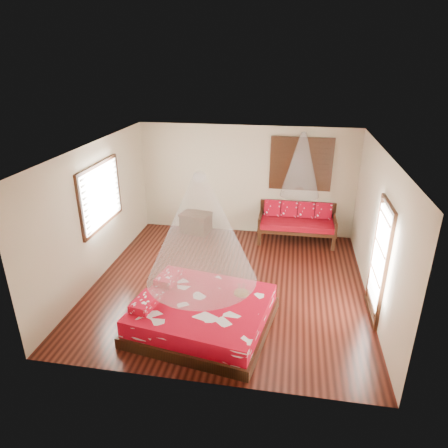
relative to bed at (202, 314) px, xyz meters
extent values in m
cube|color=black|center=(0.24, 1.47, -0.26)|extent=(5.50, 5.50, 0.02)
cube|color=silver|center=(0.24, 1.47, 2.56)|extent=(5.50, 5.50, 0.02)
cube|color=beige|center=(-2.52, 1.47, 1.15)|extent=(0.02, 5.50, 2.80)
cube|color=beige|center=(3.00, 1.47, 1.15)|extent=(0.02, 5.50, 2.80)
cube|color=beige|center=(0.24, 4.23, 1.15)|extent=(5.50, 0.02, 2.80)
cube|color=beige|center=(0.24, -1.29, 1.15)|extent=(5.50, 0.02, 2.80)
cube|color=black|center=(0.02, 0.00, -0.15)|extent=(2.54, 2.36, 0.20)
cube|color=#A7051A|center=(0.02, 0.00, 0.10)|extent=(2.42, 2.25, 0.30)
cube|color=#A7051A|center=(-0.88, -0.28, 0.32)|extent=(0.41, 0.63, 0.15)
cube|color=#A7051A|center=(-0.74, 0.56, 0.32)|extent=(0.41, 0.63, 0.15)
cube|color=black|center=(0.69, 3.41, -0.04)|extent=(0.08, 0.08, 0.42)
cube|color=black|center=(2.48, 3.41, -0.04)|extent=(0.08, 0.08, 0.42)
cube|color=black|center=(0.69, 4.13, -0.04)|extent=(0.08, 0.08, 0.42)
cube|color=black|center=(2.48, 4.13, -0.04)|extent=(0.08, 0.08, 0.42)
cube|color=black|center=(1.59, 3.77, 0.13)|extent=(1.91, 0.85, 0.08)
cube|color=#960511|center=(1.59, 3.77, 0.24)|extent=(1.85, 0.79, 0.14)
cube|color=black|center=(1.59, 4.15, 0.42)|extent=(1.91, 0.06, 0.55)
cube|color=black|center=(0.67, 3.77, 0.29)|extent=(0.06, 0.85, 0.30)
cube|color=black|center=(2.50, 3.77, 0.29)|extent=(0.06, 0.85, 0.30)
cube|color=#A7051A|center=(0.95, 4.03, 0.51)|extent=(0.40, 0.20, 0.42)
cube|color=#A7051A|center=(1.37, 4.03, 0.51)|extent=(0.40, 0.20, 0.42)
cube|color=#A7051A|center=(1.80, 4.03, 0.51)|extent=(0.40, 0.20, 0.42)
cube|color=#A7051A|center=(2.22, 4.03, 0.51)|extent=(0.40, 0.20, 0.42)
cube|color=black|center=(-1.04, 3.92, -0.01)|extent=(0.82, 0.67, 0.48)
cube|color=black|center=(-1.04, 3.92, 0.25)|extent=(0.87, 0.72, 0.05)
cube|color=black|center=(1.59, 4.19, 1.65)|extent=(1.52, 0.06, 1.32)
cube|color=black|center=(1.59, 4.18, 1.65)|extent=(1.35, 0.04, 1.10)
cube|color=black|center=(-2.48, 1.67, 1.45)|extent=(0.08, 1.74, 1.34)
cube|color=silver|center=(-2.44, 1.67, 1.45)|extent=(0.04, 1.54, 1.10)
cube|color=black|center=(2.96, 0.87, 0.80)|extent=(0.08, 1.02, 2.16)
cube|color=white|center=(2.94, 0.87, 0.90)|extent=(0.03, 0.82, 1.70)
cylinder|color=brown|center=(0.64, 0.36, 0.26)|extent=(0.27, 0.27, 0.03)
cone|color=white|center=(0.02, 0.00, 1.60)|extent=(1.80, 1.80, 1.80)
cone|color=white|center=(1.59, 3.72, 1.75)|extent=(0.93, 0.93, 1.50)
camera|label=1|loc=(1.36, -5.57, 4.11)|focal=32.00mm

